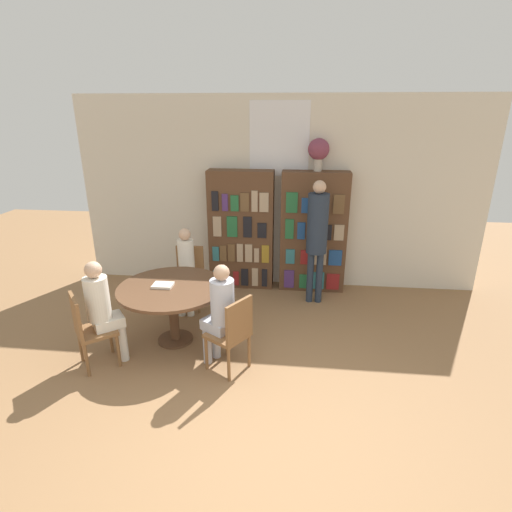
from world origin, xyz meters
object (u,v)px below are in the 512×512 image
bookshelf_left (241,230)px  flower_vase (319,150)px  chair_near_camera (88,327)px  seated_reader_left (186,267)px  bookshelf_right (313,233)px  chair_far_side (232,331)px  seated_reader_back (103,306)px  seated_reader_right (220,310)px  chair_left_side (189,274)px  librarian_standing (317,230)px  reading_table (172,295)px

bookshelf_left → flower_vase: bearing=0.2°
flower_vase → chair_near_camera: 3.91m
chair_near_camera → seated_reader_left: 1.61m
bookshelf_right → chair_near_camera: bearing=-135.9°
chair_far_side → seated_reader_back: seated_reader_back is taller
seated_reader_left → bookshelf_left: bearing=-126.1°
chair_near_camera → seated_reader_right: seated_reader_right is taller
bookshelf_right → seated_reader_right: 2.50m
seated_reader_left → seated_reader_back: size_ratio=0.99×
bookshelf_left → seated_reader_back: size_ratio=1.52×
chair_left_side → librarian_standing: (1.84, 0.32, 0.64)m
bookshelf_left → flower_vase: flower_vase is taller
reading_table → seated_reader_back: 0.81m
bookshelf_left → chair_left_side: bearing=-128.8°
bookshelf_right → chair_left_side: bearing=-155.6°
chair_far_side → chair_near_camera: bearing=126.0°
bookshelf_right → chair_left_side: bookshelf_right is taller
seated_reader_left → seated_reader_right: 1.44m
chair_left_side → seated_reader_right: (0.74, -1.43, 0.20)m
bookshelf_right → seated_reader_left: size_ratio=1.54×
chair_far_side → seated_reader_left: 1.61m
seated_reader_back → chair_near_camera: bearing=-90.0°
bookshelf_right → reading_table: bearing=-134.1°
bookshelf_right → librarian_standing: bearing=-86.2°
seated_reader_left → chair_left_side: bearing=-90.0°
bookshelf_left → chair_far_side: bearing=-84.3°
bookshelf_left → reading_table: (-0.60, -1.81, -0.31)m
seated_reader_back → librarian_standing: librarian_standing is taller
flower_vase → seated_reader_back: bearing=-135.8°
chair_far_side → seated_reader_right: size_ratio=0.72×
reading_table → seated_reader_back: size_ratio=1.04×
reading_table → chair_near_camera: chair_near_camera is taller
seated_reader_right → chair_far_side: bearing=-90.0°
reading_table → librarian_standing: librarian_standing is taller
chair_far_side → seated_reader_left: bearing=66.1°
chair_far_side → bookshelf_right: bearing=11.4°
chair_far_side → librarian_standing: size_ratio=0.48×
chair_left_side → seated_reader_right: 1.62m
seated_reader_right → flower_vase: bearing=7.0°
bookshelf_left → chair_near_camera: size_ratio=2.12×
bookshelf_right → seated_reader_left: (-1.79, -1.01, -0.26)m
bookshelf_left → chair_far_side: (0.23, -2.34, -0.45)m
bookshelf_left → seated_reader_back: (-1.23, -2.32, -0.24)m
seated_reader_right → librarian_standing: 2.11m
chair_left_side → seated_reader_left: bearing=90.0°
chair_left_side → bookshelf_right: bearing=-158.9°
chair_near_camera → seated_reader_right: size_ratio=0.72×
chair_near_camera → seated_reader_back: bearing=90.0°
bookshelf_right → seated_reader_back: bearing=-135.7°
bookshelf_right → flower_vase: bearing=16.2°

